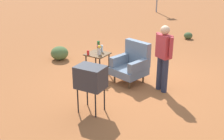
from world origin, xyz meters
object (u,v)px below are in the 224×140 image
at_px(armchair, 132,64).
at_px(person_standing, 163,55).
at_px(soda_can_red, 88,53).
at_px(side_table, 98,57).
at_px(flower_vase, 99,50).
at_px(tv_on_stand, 91,78).
at_px(bottle_short_clear, 102,49).
at_px(bottle_wine_green, 99,47).

xyz_separation_m(armchair, person_standing, (0.90, -0.09, 0.44)).
relative_size(armchair, soda_can_red, 8.69).
height_order(side_table, flower_vase, flower_vase).
bearing_deg(person_standing, tv_on_stand, -116.09).
xyz_separation_m(side_table, soda_can_red, (-0.14, -0.24, 0.16)).
bearing_deg(bottle_short_clear, tv_on_stand, -62.28).
distance_m(tv_on_stand, person_standing, 1.96).
xyz_separation_m(tv_on_stand, bottle_short_clear, (-0.96, 1.83, -0.03)).
xyz_separation_m(side_table, person_standing, (1.86, 0.08, 0.38)).
distance_m(tv_on_stand, soda_can_red, 1.84).
relative_size(side_table, bottle_wine_green, 2.05).
bearing_deg(side_table, soda_can_red, -120.59).
bearing_deg(side_table, person_standing, 2.51).
height_order(side_table, soda_can_red, soda_can_red).
xyz_separation_m(side_table, bottle_short_clear, (0.04, 0.16, 0.20)).
distance_m(tv_on_stand, bottle_wine_green, 2.04).
height_order(tv_on_stand, person_standing, person_standing).
bearing_deg(person_standing, soda_can_red, -171.00).
xyz_separation_m(armchair, side_table, (-0.97, -0.17, 0.06)).
height_order(side_table, bottle_short_clear, bottle_short_clear).
bearing_deg(soda_can_red, side_table, 59.41).
height_order(armchair, flower_vase, armchair).
distance_m(tv_on_stand, flower_vase, 1.84).
bearing_deg(flower_vase, bottle_wine_green, 128.41).
height_order(person_standing, bottle_short_clear, person_standing).
relative_size(soda_can_red, bottle_wine_green, 0.38).
height_order(person_standing, soda_can_red, person_standing).
bearing_deg(flower_vase, armchair, 15.94).
relative_size(armchair, person_standing, 0.65).
xyz_separation_m(armchair, flower_vase, (-0.86, -0.25, 0.30)).
relative_size(tv_on_stand, flower_vase, 3.89).
height_order(soda_can_red, bottle_wine_green, bottle_wine_green).
bearing_deg(bottle_wine_green, person_standing, -0.09).
bearing_deg(armchair, side_table, -169.73).
bearing_deg(bottle_short_clear, armchair, 1.05).
bearing_deg(side_table, flower_vase, -34.93).
bearing_deg(soda_can_red, bottle_wine_green, 69.74).
relative_size(tv_on_stand, person_standing, 0.63).
xyz_separation_m(bottle_wine_green, flower_vase, (0.12, -0.16, -0.01)).
distance_m(soda_can_red, bottle_short_clear, 0.43).
distance_m(armchair, soda_can_red, 1.20).
xyz_separation_m(armchair, bottle_short_clear, (-0.93, -0.02, 0.26)).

